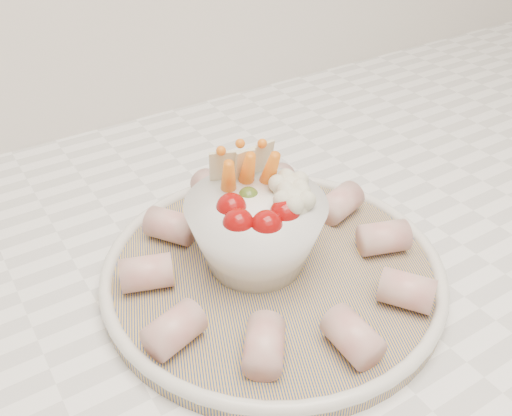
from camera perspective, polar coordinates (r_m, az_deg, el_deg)
serving_platter at (r=0.53m, az=1.71°, el=-6.22°), size 0.41×0.41×0.02m
veggie_bowl at (r=0.51m, az=0.09°, el=-1.97°), size 0.13×0.13×0.10m
cured_meat_rolls at (r=0.52m, az=1.68°, el=-4.66°), size 0.27×0.28×0.03m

